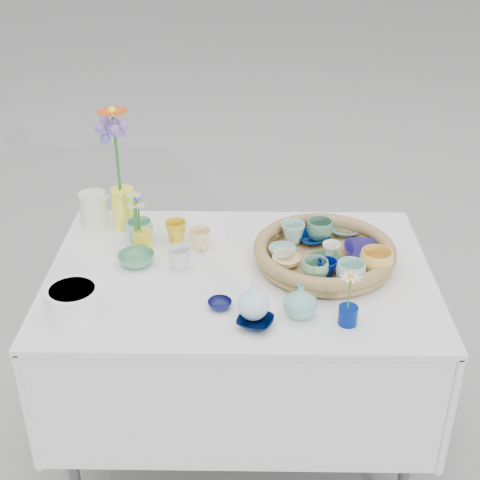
{
  "coord_description": "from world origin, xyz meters",
  "views": [
    {
      "loc": [
        0.03,
        -1.87,
        1.93
      ],
      "look_at": [
        0.0,
        0.02,
        0.87
      ],
      "focal_mm": 50.0,
      "sensor_mm": 36.0,
      "label": 1
    }
  ],
  "objects_px": {
    "wicker_tray": "(324,254)",
    "bud_vase_seafoam": "(300,300)",
    "display_table": "(240,439)",
    "tall_vase_yellow": "(124,208)"
  },
  "relations": [
    {
      "from": "bud_vase_seafoam",
      "to": "wicker_tray",
      "type": "bearing_deg",
      "value": 71.42
    },
    {
      "from": "wicker_tray",
      "to": "bud_vase_seafoam",
      "type": "bearing_deg",
      "value": -108.58
    },
    {
      "from": "wicker_tray",
      "to": "bud_vase_seafoam",
      "type": "xyz_separation_m",
      "value": [
        -0.1,
        -0.29,
        0.01
      ]
    },
    {
      "from": "display_table",
      "to": "tall_vase_yellow",
      "type": "xyz_separation_m",
      "value": [
        -0.43,
        0.3,
        0.84
      ]
    },
    {
      "from": "tall_vase_yellow",
      "to": "display_table",
      "type": "bearing_deg",
      "value": -34.94
    },
    {
      "from": "tall_vase_yellow",
      "to": "wicker_tray",
      "type": "bearing_deg",
      "value": -19.38
    },
    {
      "from": "wicker_tray",
      "to": "tall_vase_yellow",
      "type": "bearing_deg",
      "value": 160.62
    },
    {
      "from": "display_table",
      "to": "tall_vase_yellow",
      "type": "relative_size",
      "value": 8.19
    },
    {
      "from": "wicker_tray",
      "to": "bud_vase_seafoam",
      "type": "relative_size",
      "value": 4.46
    },
    {
      "from": "wicker_tray",
      "to": "bud_vase_seafoam",
      "type": "distance_m",
      "value": 0.31
    }
  ]
}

